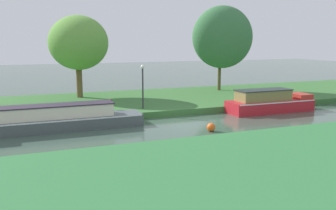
% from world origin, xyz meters
% --- Properties ---
extents(ground_plane, '(120.00, 120.00, 0.00)m').
position_xyz_m(ground_plane, '(0.00, 0.00, 0.00)').
color(ground_plane, '#3C5345').
extents(riverbank_far, '(72.00, 10.00, 0.40)m').
position_xyz_m(riverbank_far, '(0.00, 7.00, 0.20)').
color(riverbank_far, '#376B32').
rests_on(riverbank_far, ground_plane).
extents(riverbank_near, '(72.00, 10.00, 0.40)m').
position_xyz_m(riverbank_near, '(0.00, -9.00, 0.20)').
color(riverbank_near, '#30733C').
rests_on(riverbank_near, ground_plane).
extents(slate_barge, '(10.77, 1.64, 1.95)m').
position_xyz_m(slate_barge, '(-8.03, 1.20, 0.60)').
color(slate_barge, '#4A5356').
rests_on(slate_barge, ground_plane).
extents(red_narrowboat, '(5.80, 1.77, 1.49)m').
position_xyz_m(red_narrowboat, '(6.23, 1.20, 0.63)').
color(red_narrowboat, red).
rests_on(red_narrowboat, ground_plane).
extents(willow_tree_left, '(4.26, 4.58, 5.97)m').
position_xyz_m(willow_tree_left, '(-4.61, 9.12, 4.40)').
color(willow_tree_left, brown).
rests_on(willow_tree_left, riverbank_far).
extents(willow_tree_centre, '(5.33, 3.55, 7.02)m').
position_xyz_m(willow_tree_centre, '(7.07, 8.77, 4.85)').
color(willow_tree_centre, brown).
rests_on(willow_tree_centre, riverbank_far).
extents(lamp_post, '(0.24, 0.24, 2.70)m').
position_xyz_m(lamp_post, '(-1.65, 3.33, 2.11)').
color(lamp_post, '#333338').
rests_on(lamp_post, riverbank_far).
extents(mooring_post_near, '(0.18, 0.18, 0.84)m').
position_xyz_m(mooring_post_near, '(-3.92, 2.37, 0.82)').
color(mooring_post_near, '#43312D').
rests_on(mooring_post_near, riverbank_far).
extents(channel_buoy, '(0.44, 0.44, 0.44)m').
position_xyz_m(channel_buoy, '(0.22, -2.08, 0.22)').
color(channel_buoy, '#E55919').
rests_on(channel_buoy, ground_plane).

